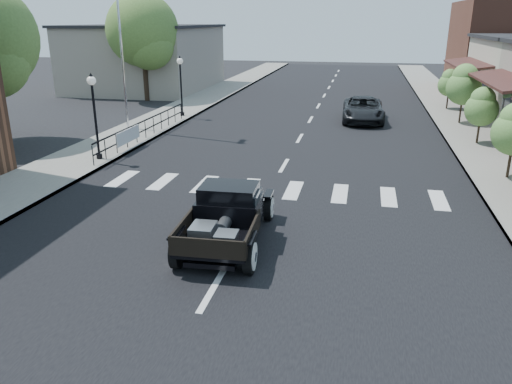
# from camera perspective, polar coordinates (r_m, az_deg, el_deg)

# --- Properties ---
(ground) EXTENTS (120.00, 120.00, 0.00)m
(ground) POSITION_cam_1_polar(r_m,az_deg,el_deg) (13.77, -1.35, -4.95)
(ground) COLOR black
(ground) RESTS_ON ground
(road) EXTENTS (14.00, 80.00, 0.02)m
(road) POSITION_cam_1_polar(r_m,az_deg,el_deg) (27.95, 5.80, 7.46)
(road) COLOR black
(road) RESTS_ON ground
(road_markings) EXTENTS (12.00, 60.00, 0.06)m
(road_markings) POSITION_cam_1_polar(r_m,az_deg,el_deg) (23.11, 4.39, 5.01)
(road_markings) COLOR silver
(road_markings) RESTS_ON ground
(sidewalk_left) EXTENTS (3.00, 80.00, 0.15)m
(sidewalk_left) POSITION_cam_1_polar(r_m,az_deg,el_deg) (30.05, -10.68, 8.17)
(sidewalk_left) COLOR #99988B
(sidewalk_left) RESTS_ON ground
(sidewalk_right) EXTENTS (3.00, 80.00, 0.15)m
(sidewalk_right) POSITION_cam_1_polar(r_m,az_deg,el_deg) (28.34, 23.24, 6.30)
(sidewalk_right) COLOR gray
(sidewalk_right) RESTS_ON ground
(low_building_left) EXTENTS (10.00, 12.00, 5.00)m
(low_building_left) POSITION_cam_1_polar(r_m,az_deg,el_deg) (44.15, -12.38, 14.66)
(low_building_left) COLOR gray
(low_building_left) RESTS_ON ground
(railing) EXTENTS (0.08, 10.00, 1.00)m
(railing) POSITION_cam_1_polar(r_m,az_deg,el_deg) (24.97, -12.54, 7.20)
(railing) COLOR black
(railing) RESTS_ON sidewalk_left
(banner) EXTENTS (0.04, 2.20, 0.60)m
(banner) POSITION_cam_1_polar(r_m,az_deg,el_deg) (23.22, -14.33, 5.67)
(banner) COLOR silver
(banner) RESTS_ON sidewalk_left
(lamp_post_b) EXTENTS (0.36, 0.36, 3.48)m
(lamp_post_b) POSITION_cam_1_polar(r_m,az_deg,el_deg) (21.38, -17.90, 8.17)
(lamp_post_b) COLOR black
(lamp_post_b) RESTS_ON sidewalk_left
(lamp_post_c) EXTENTS (0.36, 0.36, 3.48)m
(lamp_post_c) POSITION_cam_1_polar(r_m,az_deg,el_deg) (30.36, -8.56, 11.87)
(lamp_post_c) COLOR black
(lamp_post_c) RESTS_ON sidewalk_left
(flagpole) EXTENTS (0.12, 0.12, 12.60)m
(flagpole) POSITION_cam_1_polar(r_m,az_deg,el_deg) (27.11, -15.55, 20.24)
(flagpole) COLOR silver
(flagpole) RESTS_ON sidewalk_left
(big_tree_far) EXTENTS (5.06, 5.06, 7.43)m
(big_tree_far) POSITION_cam_1_polar(r_m,az_deg,el_deg) (37.60, -12.72, 15.78)
(big_tree_far) COLOR #4E7030
(big_tree_far) RESTS_ON ground
(small_tree_c) EXTENTS (1.49, 1.49, 2.49)m
(small_tree_c) POSITION_cam_1_polar(r_m,az_deg,el_deg) (25.41, 24.27, 7.89)
(small_tree_c) COLOR #55833C
(small_tree_c) RESTS_ON sidewalk_right
(small_tree_d) EXTENTS (1.86, 1.86, 3.10)m
(small_tree_d) POSITION_cam_1_polar(r_m,az_deg,el_deg) (30.12, 22.55, 10.23)
(small_tree_d) COLOR #55833C
(small_tree_d) RESTS_ON sidewalk_right
(small_tree_e) EXTENTS (1.45, 1.45, 2.41)m
(small_tree_e) POSITION_cam_1_polar(r_m,az_deg,el_deg) (34.89, 21.17, 10.86)
(small_tree_e) COLOR #55833C
(small_tree_e) RESTS_ON sidewalk_right
(hotrod_pickup) EXTENTS (2.31, 4.64, 1.58)m
(hotrod_pickup) POSITION_cam_1_polar(r_m,az_deg,el_deg) (13.06, -3.26, -2.61)
(hotrod_pickup) COLOR black
(hotrod_pickup) RESTS_ON ground
(second_car) EXTENTS (2.44, 5.03, 1.38)m
(second_car) POSITION_cam_1_polar(r_m,az_deg,el_deg) (29.81, 12.14, 9.19)
(second_car) COLOR black
(second_car) RESTS_ON ground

